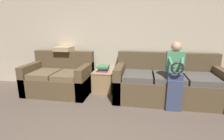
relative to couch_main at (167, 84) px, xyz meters
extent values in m
cube|color=beige|center=(-1.18, 0.53, 0.93)|extent=(6.76, 0.06, 2.55)
cube|color=brown|center=(0.00, -0.04, -0.11)|extent=(2.16, 0.96, 0.47)
cube|color=brown|center=(0.00, 0.34, 0.37)|extent=(2.16, 0.20, 0.49)
cube|color=brown|center=(-1.00, -0.04, 0.01)|extent=(0.16, 0.96, 0.72)
cube|color=brown|center=(1.00, -0.04, 0.01)|extent=(0.16, 0.96, 0.72)
cube|color=#514C47|center=(-0.61, -0.14, 0.18)|extent=(0.58, 0.72, 0.11)
cube|color=#514C47|center=(0.00, -0.14, 0.18)|extent=(0.58, 0.72, 0.11)
cube|color=#514C47|center=(0.61, -0.14, 0.18)|extent=(0.58, 0.72, 0.11)
cube|color=brown|center=(-2.42, -0.06, -0.14)|extent=(1.45, 0.92, 0.42)
cube|color=brown|center=(-2.42, 0.30, 0.33)|extent=(1.45, 0.20, 0.52)
cube|color=brown|center=(-3.06, -0.06, -0.01)|extent=(0.16, 0.92, 0.68)
cube|color=brown|center=(-1.77, -0.06, -0.01)|extent=(0.16, 0.92, 0.68)
cube|color=brown|center=(-2.70, -0.16, 0.13)|extent=(0.53, 0.68, 0.11)
cube|color=brown|center=(-2.14, -0.16, 0.13)|extent=(0.53, 0.68, 0.11)
cube|color=#384260|center=(0.06, -0.52, -0.05)|extent=(0.27, 0.10, 0.58)
cube|color=#384260|center=(0.06, -0.38, 0.29)|extent=(0.27, 0.28, 0.11)
cube|color=#4C8E66|center=(0.06, -0.31, 0.54)|extent=(0.32, 0.14, 0.39)
sphere|color=tan|center=(0.06, -0.31, 0.82)|extent=(0.18, 0.18, 0.18)
torus|color=black|center=(0.06, -0.58, 0.48)|extent=(0.22, 0.04, 0.22)
cylinder|color=#4C8E66|center=(-0.04, -0.45, 0.57)|extent=(0.12, 0.31, 0.22)
cylinder|color=#4C8E66|center=(0.16, -0.45, 0.57)|extent=(0.12, 0.31, 0.22)
cube|color=#9E7A51|center=(-1.43, 0.22, -0.10)|extent=(0.45, 0.50, 0.49)
cube|color=tan|center=(-1.43, 0.22, 0.14)|extent=(0.47, 0.52, 0.02)
cube|color=#7A4284|center=(-1.42, 0.24, 0.17)|extent=(0.20, 0.28, 0.06)
cube|color=#4C4C56|center=(-1.44, 0.23, 0.22)|extent=(0.16, 0.25, 0.03)
cube|color=#3D8451|center=(-1.42, 0.21, 0.26)|extent=(0.26, 0.29, 0.05)
cube|color=tan|center=(-2.41, 0.30, 0.64)|extent=(0.39, 0.39, 0.10)
camera|label=1|loc=(-0.55, -3.64, 1.20)|focal=28.00mm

